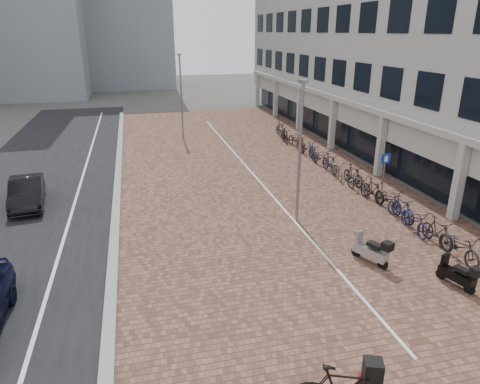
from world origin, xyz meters
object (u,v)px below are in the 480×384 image
at_px(car_dark, 27,192).
at_px(scooter_front, 371,249).
at_px(parking_sign, 384,169).
at_px(scooter_mid, 457,273).

relative_size(car_dark, scooter_front, 2.56).
xyz_separation_m(car_dark, parking_sign, (16.28, -2.96, 0.78)).
height_order(scooter_mid, parking_sign, parking_sign).
bearing_deg(scooter_front, scooter_mid, -70.20).
bearing_deg(parking_sign, scooter_front, -121.79).
relative_size(car_dark, parking_sign, 1.80).
xyz_separation_m(car_dark, scooter_front, (12.51, -8.49, -0.12)).
bearing_deg(scooter_mid, parking_sign, 59.48).
bearing_deg(car_dark, scooter_mid, -43.64).
height_order(car_dark, parking_sign, parking_sign).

